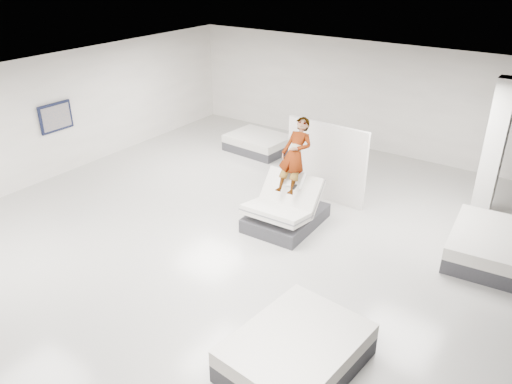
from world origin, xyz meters
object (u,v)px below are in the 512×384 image
Objects in this scene: hero_bed at (285,211)px; flat_bed_left_far at (258,143)px; person at (294,170)px; wall_poster at (56,117)px; remote at (295,187)px; divider_panel at (326,162)px; flat_bed_right_far at (492,246)px; flat_bed_right_near at (296,353)px; column at (494,150)px.

flat_bed_left_far is at bearing 131.96° from hero_bed.
person is 1.79× the size of wall_poster.
remote is at bearing -46.09° from flat_bed_left_far.
hero_bed is 0.68m from remote.
divider_panel is at bearing 93.18° from remote.
flat_bed_right_far is at bearing 15.74° from remote.
hero_bed is at bearing 123.86° from flat_bed_right_near.
divider_panel is (0.08, 1.68, 0.61)m from hero_bed.
flat_bed_left_far is 6.68m from column.
flat_bed_right_far is 0.99× the size of flat_bed_right_near.
hero_bed is 4.75m from column.
remote is 0.07× the size of flat_bed_left_far.
person is 4.39m from column.
divider_panel reaches higher than flat_bed_left_far.
hero_bed is at bearing -139.28° from column.
column is (6.53, -0.41, 1.36)m from flat_bed_left_far.
column reaches higher than wall_poster.
flat_bed_right_near is (2.35, -3.50, -0.07)m from hero_bed.
flat_bed_right_near is (2.36, -3.84, -0.92)m from person.
remote is 4.78m from flat_bed_left_far.
flat_bed_right_near is 1.17× the size of flat_bed_left_far.
person is 0.46m from remote.
column is at bearing 35.80° from person.
person is 0.53× the size of column.
column is (3.47, 2.99, 1.25)m from hero_bed.
person is 1.37m from divider_panel.
hero_bed is 4.24m from flat_bed_right_far.
flat_bed_right_near is at bearing -15.81° from wall_poster.
hero_bed is at bearing -90.00° from person.
hero_bed is at bearing -163.73° from flat_bed_right_far.
flat_bed_right_far is 7.46m from flat_bed_left_far.
flat_bed_right_near is 0.69× the size of column.
column is (3.39, 1.31, 0.64)m from divider_panel.
hero_bed is at bearing 8.88° from wall_poster.
flat_bed_right_near is (2.13, -3.50, -0.72)m from remote.
flat_bed_right_far is at bearing 16.27° from hero_bed.
remote is 0.07× the size of divider_panel.
flat_bed_right_near is (-1.72, -4.69, -0.00)m from flat_bed_right_far.
hero_bed reaches higher than flat_bed_left_far.
flat_bed_right_far is 0.68× the size of column.
divider_panel is at bearing 113.62° from flat_bed_right_near.
wall_poster is at bearing 164.19° from flat_bed_right_near.
person is 0.78× the size of flat_bed_right_far.
hero_bed is 0.97× the size of flat_bed_left_far.
flat_bed_right_far is (4.07, 1.19, -0.07)m from hero_bed.
person is 0.77× the size of flat_bed_right_near.
wall_poster is (-9.93, -4.00, 0.00)m from column.
flat_bed_left_far is (-7.13, 2.21, -0.04)m from flat_bed_right_far.
flat_bed_right_near is at bearing -60.13° from remote.
column reaches higher than person.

